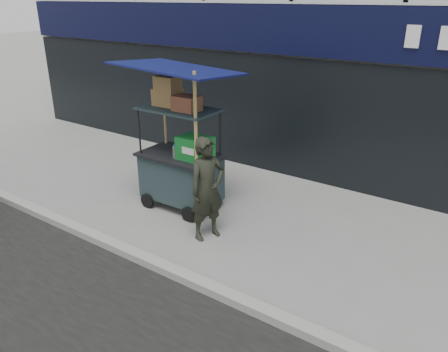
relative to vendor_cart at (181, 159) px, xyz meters
The scene contains 4 objects.
ground 1.90m from the vendor_cart, 63.43° to the right, with size 80.00×80.00×0.00m, color slate.
curb 2.04m from the vendor_cart, 66.18° to the right, with size 80.00×0.18×0.12m, color gray.
vendor_cart is the anchor object (origin of this frame).
vendor_man 1.17m from the vendor_cart, 30.47° to the right, with size 0.59×0.39×1.62m, color black.
Camera 1 is at (3.88, -3.85, 3.51)m, focal length 35.00 mm.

